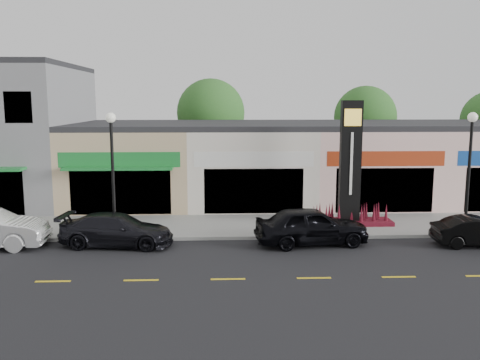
{
  "coord_description": "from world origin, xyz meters",
  "views": [
    {
      "loc": [
        -3.21,
        -19.85,
        6.11
      ],
      "look_at": [
        -2.33,
        4.0,
        2.39
      ],
      "focal_mm": 38.0,
      "sensor_mm": 36.0,
      "label": 1
    }
  ],
  "objects_px": {
    "car_dark_sedan": "(117,230)",
    "car_black_conv": "(479,232)",
    "car_black_sedan": "(311,226)",
    "pylon_sign": "(350,181)",
    "lamp_east_near": "(470,160)",
    "lamp_west_near": "(112,162)"
  },
  "relations": [
    {
      "from": "pylon_sign",
      "to": "car_dark_sedan",
      "type": "height_order",
      "value": "pylon_sign"
    },
    {
      "from": "lamp_east_near",
      "to": "car_black_sedan",
      "type": "bearing_deg",
      "value": -170.11
    },
    {
      "from": "lamp_west_near",
      "to": "car_black_conv",
      "type": "height_order",
      "value": "lamp_west_near"
    },
    {
      "from": "lamp_west_near",
      "to": "lamp_east_near",
      "type": "bearing_deg",
      "value": 0.0
    },
    {
      "from": "pylon_sign",
      "to": "car_black_sedan",
      "type": "relative_size",
      "value": 1.25
    },
    {
      "from": "lamp_east_near",
      "to": "car_black_sedan",
      "type": "distance_m",
      "value": 7.93
    },
    {
      "from": "lamp_west_near",
      "to": "pylon_sign",
      "type": "bearing_deg",
      "value": 8.77
    },
    {
      "from": "lamp_east_near",
      "to": "lamp_west_near",
      "type": "bearing_deg",
      "value": 180.0
    },
    {
      "from": "car_dark_sedan",
      "to": "car_black_conv",
      "type": "relative_size",
      "value": 1.26
    },
    {
      "from": "car_black_conv",
      "to": "lamp_west_near",
      "type": "bearing_deg",
      "value": 86.41
    },
    {
      "from": "lamp_east_near",
      "to": "car_black_conv",
      "type": "height_order",
      "value": "lamp_east_near"
    },
    {
      "from": "lamp_west_near",
      "to": "car_black_conv",
      "type": "bearing_deg",
      "value": -6.52
    },
    {
      "from": "car_dark_sedan",
      "to": "car_black_sedan",
      "type": "relative_size",
      "value": 0.99
    },
    {
      "from": "pylon_sign",
      "to": "car_dark_sedan",
      "type": "xyz_separation_m",
      "value": [
        -10.68,
        -2.88,
        -1.58
      ]
    },
    {
      "from": "lamp_east_near",
      "to": "car_dark_sedan",
      "type": "distance_m",
      "value": 15.97
    },
    {
      "from": "pylon_sign",
      "to": "car_black_sedan",
      "type": "height_order",
      "value": "pylon_sign"
    },
    {
      "from": "lamp_east_near",
      "to": "car_black_sedan",
      "type": "relative_size",
      "value": 1.14
    },
    {
      "from": "car_dark_sedan",
      "to": "car_black_sedan",
      "type": "xyz_separation_m",
      "value": [
        8.32,
        -0.11,
        0.13
      ]
    },
    {
      "from": "lamp_west_near",
      "to": "lamp_east_near",
      "type": "height_order",
      "value": "same"
    },
    {
      "from": "lamp_west_near",
      "to": "car_black_conv",
      "type": "relative_size",
      "value": 1.44
    },
    {
      "from": "pylon_sign",
      "to": "car_black_conv",
      "type": "relative_size",
      "value": 1.58
    },
    {
      "from": "lamp_east_near",
      "to": "car_black_conv",
      "type": "distance_m",
      "value": 3.38
    }
  ]
}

